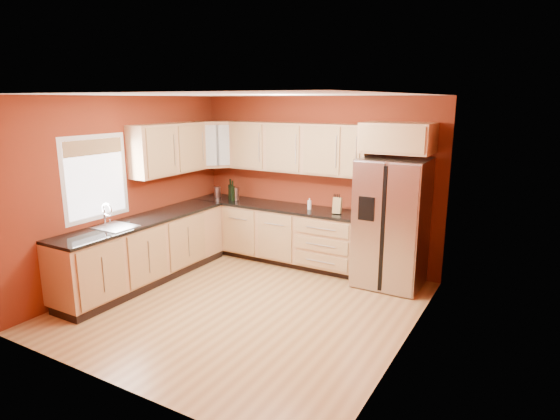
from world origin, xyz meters
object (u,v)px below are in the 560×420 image
(refrigerator, at_px, (391,223))
(knife_block, at_px, (337,205))
(canister_left, at_px, (217,192))
(soap_dispenser, at_px, (309,204))
(wine_bottle_a, at_px, (233,191))

(refrigerator, xyz_separation_m, knife_block, (-0.83, 0.03, 0.15))
(refrigerator, height_order, canister_left, refrigerator)
(refrigerator, distance_m, knife_block, 0.84)
(refrigerator, relative_size, soap_dispenser, 10.30)
(wine_bottle_a, distance_m, soap_dispenser, 1.38)
(refrigerator, bearing_deg, canister_left, 177.93)
(knife_block, height_order, soap_dispenser, knife_block)
(knife_block, bearing_deg, refrigerator, -13.97)
(canister_left, xyz_separation_m, knife_block, (2.25, -0.08, 0.03))
(soap_dispenser, bearing_deg, knife_block, -3.39)
(canister_left, bearing_deg, refrigerator, -2.07)
(refrigerator, height_order, knife_block, refrigerator)
(knife_block, bearing_deg, wine_bottle_a, 169.52)
(refrigerator, relative_size, wine_bottle_a, 5.36)
(canister_left, distance_m, soap_dispenser, 1.78)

